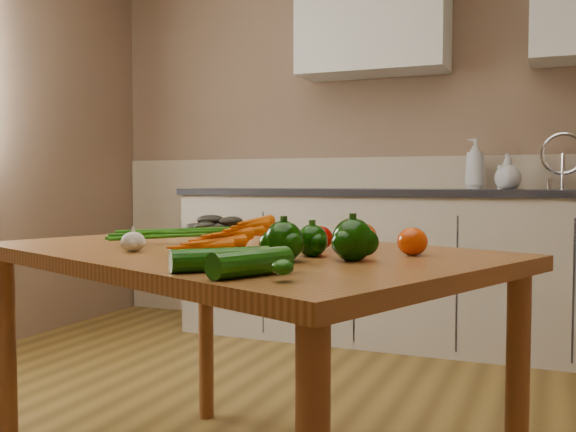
{
  "coord_description": "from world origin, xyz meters",
  "views": [
    {
      "loc": [
        0.95,
        -1.53,
        0.94
      ],
      "look_at": [
        0.17,
        0.32,
        0.83
      ],
      "focal_mm": 40.0,
      "sensor_mm": 36.0,
      "label": 1
    }
  ],
  "objects_px": {
    "tomato_a": "(320,238)",
    "zucchini_b": "(221,259)",
    "pepper_a": "(312,241)",
    "soap_bottle_c": "(508,173)",
    "carrot_bunch": "(213,235)",
    "tomato_b": "(362,237)",
    "soap_bottle_b": "(507,171)",
    "tomato_c": "(412,241)",
    "zucchini_a": "(251,263)",
    "soap_bottle_a": "(475,164)",
    "pepper_b": "(353,240)",
    "table": "(237,278)",
    "pepper_c": "(284,242)",
    "leafy_greens": "(220,221)",
    "garlic_bulb": "(133,242)"
  },
  "relations": [
    {
      "from": "soap_bottle_a",
      "to": "carrot_bunch",
      "type": "xyz_separation_m",
      "value": [
        -0.46,
        -2.3,
        -0.26
      ]
    },
    {
      "from": "tomato_c",
      "to": "soap_bottle_a",
      "type": "bearing_deg",
      "value": 92.64
    },
    {
      "from": "tomato_a",
      "to": "zucchini_b",
      "type": "height_order",
      "value": "tomato_a"
    },
    {
      "from": "tomato_b",
      "to": "carrot_bunch",
      "type": "bearing_deg",
      "value": -169.32
    },
    {
      "from": "pepper_c",
      "to": "leafy_greens",
      "type": "bearing_deg",
      "value": 129.71
    },
    {
      "from": "garlic_bulb",
      "to": "tomato_c",
      "type": "distance_m",
      "value": 0.73
    },
    {
      "from": "pepper_c",
      "to": "zucchini_a",
      "type": "xyz_separation_m",
      "value": [
        0.03,
        -0.24,
        -0.02
      ]
    },
    {
      "from": "carrot_bunch",
      "to": "tomato_a",
      "type": "distance_m",
      "value": 0.31
    },
    {
      "from": "soap_bottle_b",
      "to": "carrot_bunch",
      "type": "bearing_deg",
      "value": 60.72
    },
    {
      "from": "pepper_a",
      "to": "zucchini_b",
      "type": "distance_m",
      "value": 0.34
    },
    {
      "from": "pepper_a",
      "to": "tomato_a",
      "type": "xyz_separation_m",
      "value": [
        -0.03,
        0.15,
        -0.01
      ]
    },
    {
      "from": "soap_bottle_a",
      "to": "soap_bottle_b",
      "type": "height_order",
      "value": "soap_bottle_a"
    },
    {
      "from": "soap_bottle_b",
      "to": "zucchini_a",
      "type": "xyz_separation_m",
      "value": [
        -0.3,
        -2.7,
        -0.22
      ]
    },
    {
      "from": "pepper_a",
      "to": "garlic_bulb",
      "type": "bearing_deg",
      "value": -170.05
    },
    {
      "from": "carrot_bunch",
      "to": "pepper_b",
      "type": "height_order",
      "value": "pepper_b"
    },
    {
      "from": "soap_bottle_c",
      "to": "garlic_bulb",
      "type": "distance_m",
      "value": 2.54
    },
    {
      "from": "table",
      "to": "pepper_a",
      "type": "height_order",
      "value": "pepper_a"
    },
    {
      "from": "table",
      "to": "soap_bottle_b",
      "type": "distance_m",
      "value": 2.33
    },
    {
      "from": "soap_bottle_a",
      "to": "tomato_a",
      "type": "distance_m",
      "value": 2.27
    },
    {
      "from": "soap_bottle_c",
      "to": "pepper_a",
      "type": "xyz_separation_m",
      "value": [
        -0.31,
        -2.32,
        -0.2
      ]
    },
    {
      "from": "pepper_a",
      "to": "zucchini_a",
      "type": "height_order",
      "value": "pepper_a"
    },
    {
      "from": "soap_bottle_c",
      "to": "tomato_c",
      "type": "relative_size",
      "value": 2.43
    },
    {
      "from": "soap_bottle_b",
      "to": "tomato_a",
      "type": "bearing_deg",
      "value": 67.94
    },
    {
      "from": "soap_bottle_a",
      "to": "pepper_b",
      "type": "bearing_deg",
      "value": 35.02
    },
    {
      "from": "soap_bottle_b",
      "to": "soap_bottle_c",
      "type": "relative_size",
      "value": 1.07
    },
    {
      "from": "soap_bottle_b",
      "to": "tomato_c",
      "type": "distance_m",
      "value": 2.23
    },
    {
      "from": "pepper_a",
      "to": "tomato_b",
      "type": "xyz_separation_m",
      "value": [
        0.08,
        0.18,
        -0.0
      ]
    },
    {
      "from": "soap_bottle_b",
      "to": "zucchini_a",
      "type": "bearing_deg",
      "value": 70.5
    },
    {
      "from": "zucchini_a",
      "to": "zucchini_b",
      "type": "bearing_deg",
      "value": 154.7
    },
    {
      "from": "pepper_a",
      "to": "tomato_c",
      "type": "xyz_separation_m",
      "value": [
        0.23,
        0.11,
        -0.0
      ]
    },
    {
      "from": "table",
      "to": "tomato_c",
      "type": "bearing_deg",
      "value": 23.49
    },
    {
      "from": "soap_bottle_c",
      "to": "carrot_bunch",
      "type": "height_order",
      "value": "soap_bottle_c"
    },
    {
      "from": "garlic_bulb",
      "to": "tomato_b",
      "type": "bearing_deg",
      "value": 25.22
    },
    {
      "from": "soap_bottle_a",
      "to": "pepper_b",
      "type": "xyz_separation_m",
      "value": [
        -0.0,
        -2.45,
        -0.25
      ]
    },
    {
      "from": "soap_bottle_c",
      "to": "zucchini_b",
      "type": "relative_size",
      "value": 0.9
    },
    {
      "from": "garlic_bulb",
      "to": "pepper_b",
      "type": "height_order",
      "value": "pepper_b"
    },
    {
      "from": "soap_bottle_c",
      "to": "tomato_a",
      "type": "distance_m",
      "value": 2.2
    },
    {
      "from": "garlic_bulb",
      "to": "tomato_b",
      "type": "relative_size",
      "value": 0.77
    },
    {
      "from": "carrot_bunch",
      "to": "tomato_a",
      "type": "height_order",
      "value": "carrot_bunch"
    },
    {
      "from": "table",
      "to": "pepper_a",
      "type": "relative_size",
      "value": 20.93
    },
    {
      "from": "pepper_a",
      "to": "zucchini_b",
      "type": "xyz_separation_m",
      "value": [
        -0.08,
        -0.32,
        -0.01
      ]
    },
    {
      "from": "soap_bottle_b",
      "to": "pepper_a",
      "type": "bearing_deg",
      "value": 69.33
    },
    {
      "from": "soap_bottle_c",
      "to": "pepper_c",
      "type": "bearing_deg",
      "value": 137.89
    },
    {
      "from": "soap_bottle_c",
      "to": "garlic_bulb",
      "type": "height_order",
      "value": "soap_bottle_c"
    },
    {
      "from": "carrot_bunch",
      "to": "zucchini_a",
      "type": "xyz_separation_m",
      "value": [
        0.35,
        -0.47,
        -0.01
      ]
    },
    {
      "from": "tomato_b",
      "to": "soap_bottle_b",
      "type": "bearing_deg",
      "value": 83.95
    },
    {
      "from": "tomato_a",
      "to": "tomato_b",
      "type": "distance_m",
      "value": 0.11
    },
    {
      "from": "leafy_greens",
      "to": "tomato_b",
      "type": "height_order",
      "value": "leafy_greens"
    },
    {
      "from": "carrot_bunch",
      "to": "soap_bottle_a",
      "type": "bearing_deg",
      "value": 100.49
    },
    {
      "from": "pepper_a",
      "to": "zucchini_b",
      "type": "height_order",
      "value": "pepper_a"
    }
  ]
}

